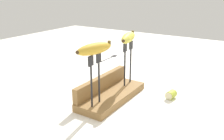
{
  "coord_description": "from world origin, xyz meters",
  "views": [
    {
      "loc": [
        -0.79,
        -0.5,
        0.45
      ],
      "look_at": [
        0.0,
        0.0,
        0.13
      ],
      "focal_mm": 39.03,
      "sensor_mm": 36.0,
      "label": 1
    }
  ],
  "objects_px": {
    "banana_raised_right": "(128,37)",
    "fork_fallen_near": "(110,57)",
    "banana_raised_left": "(94,49)",
    "banana_chunk_near": "(171,95)",
    "fork_stand_right": "(128,60)",
    "fork_stand_left": "(95,75)"
  },
  "relations": [
    {
      "from": "fork_stand_right",
      "to": "banana_chunk_near",
      "type": "relative_size",
      "value": 4.08
    },
    {
      "from": "fork_fallen_near",
      "to": "banana_chunk_near",
      "type": "xyz_separation_m",
      "value": [
        -0.39,
        -0.56,
        0.01
      ]
    },
    {
      "from": "banana_raised_right",
      "to": "banana_chunk_near",
      "type": "distance_m",
      "value": 0.3
    },
    {
      "from": "fork_stand_left",
      "to": "fork_fallen_near",
      "type": "xyz_separation_m",
      "value": [
        0.65,
        0.35,
        -0.14
      ]
    },
    {
      "from": "fork_stand_left",
      "to": "fork_fallen_near",
      "type": "bearing_deg",
      "value": 28.65
    },
    {
      "from": "banana_raised_right",
      "to": "fork_fallen_near",
      "type": "height_order",
      "value": "banana_raised_right"
    },
    {
      "from": "banana_raised_right",
      "to": "banana_chunk_near",
      "type": "bearing_deg",
      "value": -84.49
    },
    {
      "from": "banana_raised_right",
      "to": "banana_chunk_near",
      "type": "relative_size",
      "value": 3.47
    },
    {
      "from": "banana_chunk_near",
      "to": "fork_stand_right",
      "type": "bearing_deg",
      "value": 95.5
    },
    {
      "from": "fork_stand_left",
      "to": "banana_raised_right",
      "type": "height_order",
      "value": "banana_raised_right"
    },
    {
      "from": "fork_stand_left",
      "to": "banana_raised_left",
      "type": "distance_m",
      "value": 0.1
    },
    {
      "from": "banana_raised_left",
      "to": "fork_fallen_near",
      "type": "height_order",
      "value": "banana_raised_left"
    },
    {
      "from": "fork_stand_right",
      "to": "banana_raised_right",
      "type": "relative_size",
      "value": 1.17
    },
    {
      "from": "banana_raised_right",
      "to": "fork_fallen_near",
      "type": "xyz_separation_m",
      "value": [
        0.41,
        0.35,
        -0.24
      ]
    },
    {
      "from": "fork_stand_left",
      "to": "banana_raised_left",
      "type": "bearing_deg",
      "value": 167.13
    },
    {
      "from": "banana_raised_left",
      "to": "banana_raised_right",
      "type": "distance_m",
      "value": 0.24
    },
    {
      "from": "banana_raised_left",
      "to": "banana_chunk_near",
      "type": "relative_size",
      "value": 3.39
    },
    {
      "from": "fork_stand_right",
      "to": "fork_fallen_near",
      "type": "bearing_deg",
      "value": 41.17
    },
    {
      "from": "fork_stand_left",
      "to": "banana_raised_right",
      "type": "relative_size",
      "value": 1.18
    },
    {
      "from": "banana_raised_right",
      "to": "fork_fallen_near",
      "type": "bearing_deg",
      "value": 41.17
    },
    {
      "from": "fork_stand_left",
      "to": "fork_stand_right",
      "type": "relative_size",
      "value": 1.01
    },
    {
      "from": "banana_chunk_near",
      "to": "banana_raised_left",
      "type": "bearing_deg",
      "value": 142.62
    }
  ]
}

